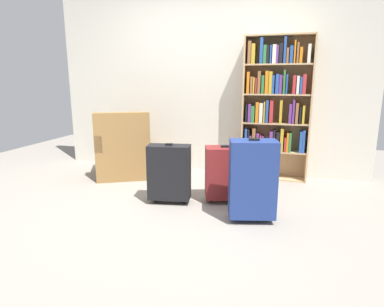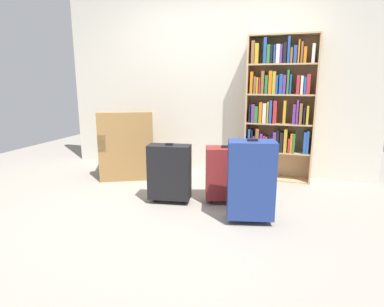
% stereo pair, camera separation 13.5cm
% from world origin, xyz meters
% --- Properties ---
extents(ground_plane, '(7.78, 7.78, 0.00)m').
position_xyz_m(ground_plane, '(0.00, 0.00, 0.00)').
color(ground_plane, gray).
extents(back_wall, '(4.45, 0.10, 2.60)m').
position_xyz_m(back_wall, '(0.00, 1.72, 1.30)').
color(back_wall, beige).
rests_on(back_wall, ground).
extents(bookshelf, '(0.86, 0.27, 1.85)m').
position_xyz_m(bookshelf, '(0.95, 1.52, 1.01)').
color(bookshelf, tan).
rests_on(bookshelf, ground).
extents(armchair, '(0.94, 0.94, 0.90)m').
position_xyz_m(armchair, '(-1.02, 1.07, 0.32)').
color(armchair, olive).
rests_on(armchair, ground).
extents(mug, '(0.12, 0.08, 0.10)m').
position_xyz_m(mug, '(-0.42, 0.87, 0.05)').
color(mug, '#1959A5').
rests_on(mug, ground).
extents(suitcase_dark_red, '(0.47, 0.36, 0.62)m').
position_xyz_m(suitcase_dark_red, '(0.49, 0.48, 0.33)').
color(suitcase_dark_red, maroon).
rests_on(suitcase_dark_red, ground).
extents(suitcase_black, '(0.47, 0.28, 0.65)m').
position_xyz_m(suitcase_black, '(-0.07, 0.28, 0.34)').
color(suitcase_black, black).
rests_on(suitcase_black, ground).
extents(suitcase_navy_blue, '(0.47, 0.35, 0.79)m').
position_xyz_m(suitcase_navy_blue, '(0.82, 0.05, 0.41)').
color(suitcase_navy_blue, navy).
rests_on(suitcase_navy_blue, ground).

